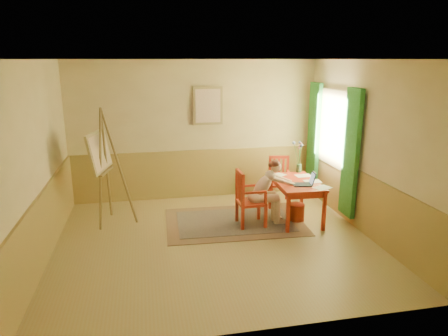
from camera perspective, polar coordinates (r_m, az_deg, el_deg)
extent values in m
cube|color=tan|center=(6.57, -1.22, -10.32)|extent=(5.00, 4.50, 0.02)
cube|color=white|center=(5.94, -1.37, 15.11)|extent=(5.00, 4.50, 0.02)
cube|color=tan|center=(8.29, -4.03, 5.26)|extent=(5.00, 0.02, 2.80)
cube|color=tan|center=(3.99, 4.41, -5.61)|extent=(5.00, 0.02, 2.80)
cube|color=tan|center=(6.19, -24.81, 0.54)|extent=(0.02, 4.50, 2.80)
cube|color=tan|center=(6.98, 19.48, 2.57)|extent=(0.02, 4.50, 2.80)
cube|color=#A58945|center=(8.46, -3.89, -0.79)|extent=(5.00, 0.04, 1.00)
cube|color=#A58945|center=(6.45, -23.68, -7.21)|extent=(0.04, 4.50, 1.00)
cube|color=#A58945|center=(7.20, 18.65, -4.45)|extent=(0.04, 4.50, 1.00)
cube|color=white|center=(7.88, 15.30, 5.36)|extent=(0.02, 1.00, 1.30)
cube|color=#9E8A55|center=(7.87, 15.17, 5.36)|extent=(0.03, 1.12, 1.42)
cube|color=green|center=(7.22, 17.35, 1.93)|extent=(0.08, 0.45, 2.20)
cube|color=green|center=(8.59, 12.45, 4.28)|extent=(0.08, 0.45, 2.20)
cube|color=#9E8A55|center=(8.21, -2.30, 8.71)|extent=(0.60, 0.04, 0.76)
cube|color=beige|center=(8.18, -2.27, 8.69)|extent=(0.50, 0.02, 0.66)
cube|color=#8C7251|center=(7.29, 1.47, -7.53)|extent=(2.46, 1.70, 0.01)
cube|color=black|center=(7.28, 1.47, -7.48)|extent=(2.05, 1.28, 0.01)
cube|color=red|center=(7.29, 10.11, -1.97)|extent=(0.77, 1.23, 0.04)
cube|color=red|center=(7.31, 10.09, -2.50)|extent=(0.67, 1.13, 0.10)
cube|color=red|center=(6.81, 8.96, -6.34)|extent=(0.06, 0.06, 0.68)
cube|color=red|center=(7.02, 13.85, -5.95)|extent=(0.06, 0.06, 0.68)
cube|color=red|center=(7.81, 6.52, -3.45)|extent=(0.06, 0.06, 0.68)
cube|color=red|center=(7.99, 10.86, -3.19)|extent=(0.06, 0.06, 0.68)
cube|color=red|center=(7.02, 3.82, -4.82)|extent=(0.47, 0.45, 0.04)
cube|color=red|center=(6.87, 2.63, -7.23)|extent=(0.05, 0.05, 0.40)
cube|color=red|center=(6.99, 5.85, -6.91)|extent=(0.05, 0.05, 0.40)
cube|color=red|center=(7.22, 1.80, -6.10)|extent=(0.05, 0.05, 0.40)
cube|color=red|center=(7.33, 4.88, -5.83)|extent=(0.05, 0.05, 0.40)
cube|color=red|center=(6.70, 2.68, -3.14)|extent=(0.05, 0.05, 0.54)
cube|color=red|center=(7.05, 1.84, -2.19)|extent=(0.05, 0.05, 0.54)
cube|color=red|center=(6.80, 2.27, -0.71)|extent=(0.06, 0.44, 0.06)
cube|color=red|center=(6.79, 2.46, -3.02)|extent=(0.03, 0.05, 0.44)
cube|color=red|center=(6.88, 2.25, -2.77)|extent=(0.03, 0.05, 0.44)
cube|color=red|center=(6.97, 2.03, -2.53)|extent=(0.03, 0.05, 0.44)
cube|color=red|center=(6.77, 4.33, -3.45)|extent=(0.41, 0.05, 0.03)
cube|color=red|center=(6.86, 5.85, -4.19)|extent=(0.04, 0.04, 0.22)
cube|color=red|center=(7.12, 3.41, -2.50)|extent=(0.41, 0.05, 0.03)
cube|color=red|center=(7.21, 4.86, -3.21)|extent=(0.04, 0.04, 0.22)
cube|color=red|center=(8.20, 7.78, -2.18)|extent=(0.48, 0.49, 0.04)
cube|color=red|center=(8.42, 6.35, -3.16)|extent=(0.05, 0.05, 0.37)
cube|color=red|center=(8.06, 6.65, -3.99)|extent=(0.05, 0.05, 0.37)
cube|color=red|center=(8.47, 8.77, -3.13)|extent=(0.05, 0.05, 0.37)
cube|color=red|center=(8.12, 9.17, -3.97)|extent=(0.05, 0.05, 0.37)
cube|color=red|center=(8.28, 6.44, 0.01)|extent=(0.05, 0.05, 0.51)
cube|color=red|center=(8.33, 8.90, 0.02)|extent=(0.05, 0.05, 0.51)
cube|color=red|center=(8.25, 7.73, 1.53)|extent=(0.41, 0.12, 0.06)
cube|color=red|center=(8.30, 7.04, -0.08)|extent=(0.05, 0.04, 0.42)
cube|color=red|center=(8.31, 7.67, -0.08)|extent=(0.05, 0.04, 0.42)
cube|color=red|center=(8.32, 8.30, -0.08)|extent=(0.05, 0.04, 0.42)
cube|color=red|center=(8.12, 6.58, -0.68)|extent=(0.11, 0.38, 0.03)
cube|color=red|center=(7.97, 6.71, -1.73)|extent=(0.04, 0.04, 0.20)
cube|color=red|center=(8.17, 9.09, -0.67)|extent=(0.11, 0.38, 0.03)
cube|color=red|center=(8.02, 9.26, -1.72)|extent=(0.04, 0.04, 0.20)
ellipsoid|color=beige|center=(7.02, 4.36, -4.12)|extent=(0.27, 0.33, 0.21)
cylinder|color=beige|center=(7.01, 6.05, -4.28)|extent=(0.40, 0.16, 0.14)
cylinder|color=beige|center=(7.15, 5.63, -3.86)|extent=(0.40, 0.16, 0.14)
cylinder|color=beige|center=(7.15, 7.45, -5.95)|extent=(0.11, 0.11, 0.46)
cylinder|color=beige|center=(7.29, 7.01, -5.51)|extent=(0.11, 0.11, 0.46)
cube|color=beige|center=(7.25, 7.82, -7.56)|extent=(0.19, 0.09, 0.07)
cube|color=beige|center=(7.39, 7.37, -7.10)|extent=(0.19, 0.09, 0.07)
ellipsoid|color=beige|center=(7.00, 5.45, -2.47)|extent=(0.45, 0.28, 0.48)
ellipsoid|color=beige|center=(6.99, 6.53, -1.04)|extent=(0.19, 0.28, 0.16)
sphere|color=beige|center=(6.98, 7.31, 0.17)|extent=(0.19, 0.19, 0.18)
ellipsoid|color=brown|center=(6.96, 7.17, 0.58)|extent=(0.18, 0.18, 0.13)
sphere|color=brown|center=(6.94, 6.62, 0.47)|extent=(0.10, 0.10, 0.10)
cylinder|color=beige|center=(6.91, 7.56, -1.68)|extent=(0.20, 0.10, 0.14)
cylinder|color=beige|center=(7.02, 9.04, -2.11)|extent=(0.27, 0.14, 0.15)
sphere|color=beige|center=(6.94, 8.24, -1.89)|extent=(0.08, 0.08, 0.08)
sphere|color=beige|center=(7.10, 9.82, -2.33)|extent=(0.07, 0.07, 0.07)
cylinder|color=beige|center=(7.15, 6.82, -1.09)|extent=(0.21, 0.11, 0.14)
cylinder|color=beige|center=(7.22, 8.37, -1.59)|extent=(0.27, 0.12, 0.15)
sphere|color=beige|center=(7.20, 7.43, -1.25)|extent=(0.08, 0.08, 0.08)
sphere|color=beige|center=(7.26, 9.30, -1.93)|extent=(0.07, 0.07, 0.07)
cube|color=#1E2338|center=(7.07, 10.85, -2.29)|extent=(0.34, 0.27, 0.02)
cube|color=#2D3342|center=(7.07, 10.85, -2.26)|extent=(0.29, 0.21, 0.00)
cube|color=#1E2338|center=(7.08, 12.33, -1.40)|extent=(0.10, 0.23, 0.21)
cube|color=#99BFF2|center=(7.08, 12.24, -1.43)|extent=(0.08, 0.19, 0.17)
cube|color=white|center=(6.99, 13.63, -2.70)|extent=(0.35, 0.31, 0.00)
cube|color=white|center=(7.63, 11.08, -1.06)|extent=(0.30, 0.22, 0.00)
cube|color=white|center=(7.59, 7.55, -1.00)|extent=(0.36, 0.33, 0.00)
cube|color=white|center=(7.31, 12.30, -1.84)|extent=(0.31, 0.23, 0.00)
cylinder|color=#3F724C|center=(7.85, 10.45, -0.01)|extent=(0.12, 0.12, 0.16)
cylinder|color=#3F7233|center=(7.81, 10.11, 1.95)|extent=(0.10, 0.11, 0.42)
sphere|color=#728CD8|center=(7.79, 9.76, 3.51)|extent=(0.08, 0.08, 0.06)
cylinder|color=#3F7233|center=(7.73, 10.60, 1.88)|extent=(0.03, 0.10, 0.44)
sphere|color=pink|center=(7.64, 10.73, 3.40)|extent=(0.06, 0.06, 0.04)
cylinder|color=#3F7233|center=(7.81, 10.50, 1.58)|extent=(0.02, 0.05, 0.32)
sphere|color=pink|center=(7.79, 10.53, 2.77)|extent=(0.06, 0.06, 0.05)
cylinder|color=#3F7233|center=(7.72, 10.65, 1.74)|extent=(0.03, 0.14, 0.41)
sphere|color=#728CD8|center=(7.62, 10.83, 3.11)|extent=(0.07, 0.07, 0.06)
cylinder|color=#3F7233|center=(7.84, 10.57, 1.77)|extent=(0.06, 0.11, 0.36)
sphere|color=pink|center=(7.86, 10.68, 3.14)|extent=(0.07, 0.07, 0.05)
cylinder|color=#3F7233|center=(7.82, 10.56, 1.76)|extent=(0.04, 0.06, 0.37)
sphere|color=pink|center=(7.81, 10.64, 3.12)|extent=(0.06, 0.06, 0.05)
cylinder|color=#3F7233|center=(7.84, 10.52, 1.98)|extent=(0.05, 0.12, 0.42)
sphere|color=#728CD8|center=(7.85, 10.57, 3.55)|extent=(0.06, 0.06, 0.05)
cylinder|color=#B23C21|center=(7.42, 10.10, -6.12)|extent=(0.35, 0.35, 0.31)
cylinder|color=olive|center=(7.11, -16.94, -0.19)|extent=(0.18, 0.36, 2.04)
cylinder|color=olive|center=(7.41, -16.17, 0.48)|extent=(0.06, 0.37, 2.04)
cylinder|color=olive|center=(7.18, -14.46, 0.14)|extent=(0.53, 0.15, 2.04)
cylinder|color=olive|center=(7.29, -16.70, -0.47)|extent=(0.16, 0.56, 0.03)
cube|color=olive|center=(7.27, -16.21, -0.48)|extent=(0.20, 0.61, 0.03)
cube|color=#9E8A55|center=(7.22, -17.11, 2.26)|extent=(0.35, 0.91, 0.68)
cube|color=beige|center=(7.21, -16.95, 2.26)|extent=(0.29, 0.82, 0.59)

